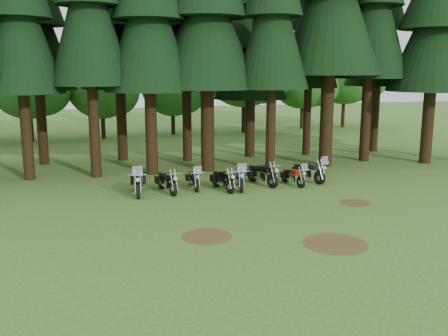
{
  "coord_description": "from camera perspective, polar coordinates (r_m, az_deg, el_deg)",
  "views": [
    {
      "loc": [
        -7.27,
        -18.39,
        5.85
      ],
      "look_at": [
        -0.26,
        5.0,
        1.0
      ],
      "focal_mm": 40.0,
      "sensor_mm": 36.0,
      "label": 1
    }
  ],
  "objects": [
    {
      "name": "pine_front_9",
      "position": [
        33.93,
        23.16,
        16.56
      ],
      "size": [
        5.44,
        5.44,
        15.89
      ],
      "color": "black",
      "rests_on": "ground"
    },
    {
      "name": "decid_2",
      "position": [
        43.3,
        -21.15,
        9.3
      ],
      "size": [
        6.72,
        6.53,
        8.4
      ],
      "color": "black",
      "rests_on": "ground"
    },
    {
      "name": "dirt_patch_0",
      "position": [
        17.92,
        -1.97,
        -7.81
      ],
      "size": [
        1.8,
        1.8,
        0.01
      ],
      "primitive_type": "cylinder",
      "color": "#4C3D1E",
      "rests_on": "ground"
    },
    {
      "name": "motorcycle_7",
      "position": [
        26.7,
        9.63,
        -0.47
      ],
      "size": [
        1.06,
        2.37,
        1.52
      ],
      "rotation": [
        0.0,
        0.0,
        0.33
      ],
      "color": "black",
      "rests_on": "ground"
    },
    {
      "name": "pine_back_5",
      "position": [
        35.04,
        9.87,
        17.5
      ],
      "size": [
        3.94,
        3.94,
        16.33
      ],
      "color": "black",
      "rests_on": "ground"
    },
    {
      "name": "motorcycle_3",
      "position": [
        24.48,
        -0.13,
        -1.47
      ],
      "size": [
        0.52,
        2.25,
        0.92
      ],
      "rotation": [
        0.0,
        0.0,
        0.17
      ],
      "color": "black",
      "rests_on": "ground"
    },
    {
      "name": "motorcycle_5",
      "position": [
        25.65,
        4.38,
        -0.81
      ],
      "size": [
        0.81,
        2.42,
        1.01
      ],
      "rotation": [
        0.0,
        0.0,
        0.27
      ],
      "color": "black",
      "rests_on": "ground"
    },
    {
      "name": "motorcycle_0",
      "position": [
        24.01,
        -9.79,
        -1.74
      ],
      "size": [
        0.64,
        2.53,
        1.59
      ],
      "rotation": [
        0.0,
        0.0,
        -0.13
      ],
      "color": "black",
      "rests_on": "ground"
    },
    {
      "name": "dirt_patch_1",
      "position": [
        23.02,
        14.77,
        -3.86
      ],
      "size": [
        1.4,
        1.4,
        0.01
      ],
      "primitive_type": "cylinder",
      "color": "#4C3D1E",
      "rests_on": "ground"
    },
    {
      "name": "motorcycle_6",
      "position": [
        25.76,
        7.9,
        -1.02
      ],
      "size": [
        0.59,
        2.06,
        1.29
      ],
      "rotation": [
        0.0,
        0.0,
        0.17
      ],
      "color": "black",
      "rests_on": "ground"
    },
    {
      "name": "pine_back_6",
      "position": [
        37.61,
        17.5,
        16.95
      ],
      "size": [
        4.59,
        4.59,
        16.58
      ],
      "color": "black",
      "rests_on": "ground"
    },
    {
      "name": "decid_4",
      "position": [
        45.61,
        -5.55,
        9.32
      ],
      "size": [
        5.93,
        5.76,
        7.41
      ],
      "color": "black",
      "rests_on": "ground"
    },
    {
      "name": "decid_7",
      "position": [
        52.54,
        14.19,
        11.3
      ],
      "size": [
        8.44,
        8.2,
        10.55
      ],
      "color": "black",
      "rests_on": "ground"
    },
    {
      "name": "pine_back_1",
      "position": [
        33.03,
        -20.98,
        17.23
      ],
      "size": [
        4.52,
        4.52,
        16.22
      ],
      "color": "black",
      "rests_on": "ground"
    },
    {
      "name": "pine_back_3",
      "position": [
        32.32,
        -4.44,
        18.04
      ],
      "size": [
        4.35,
        4.35,
        16.2
      ],
      "color": "black",
      "rests_on": "ground"
    },
    {
      "name": "pine_back_4",
      "position": [
        33.69,
        3.09,
        15.3
      ],
      "size": [
        4.94,
        4.94,
        13.78
      ],
      "color": "black",
      "rests_on": "ground"
    },
    {
      "name": "decid_3",
      "position": [
        43.62,
        -13.48,
        9.17
      ],
      "size": [
        6.12,
        5.95,
        7.65
      ],
      "color": "black",
      "rests_on": "ground"
    },
    {
      "name": "motorcycle_1",
      "position": [
        24.2,
        -6.53,
        -1.65
      ],
      "size": [
        0.55,
        2.32,
        0.95
      ],
      "rotation": [
        0.0,
        0.0,
        0.17
      ],
      "color": "black",
      "rests_on": "ground"
    },
    {
      "name": "motorcycle_2",
      "position": [
        24.81,
        -3.46,
        -1.37
      ],
      "size": [
        0.41,
        2.13,
        1.34
      ],
      "rotation": [
        0.0,
        0.0,
        -0.05
      ],
      "color": "black",
      "rests_on": "ground"
    },
    {
      "name": "motorcycle_4",
      "position": [
        24.78,
        1.8,
        -1.25
      ],
      "size": [
        0.8,
        2.36,
        1.49
      ],
      "rotation": [
        0.0,
        0.0,
        -0.22
      ],
      "color": "black",
      "rests_on": "ground"
    },
    {
      "name": "dirt_patch_2",
      "position": [
        17.6,
        12.59,
        -8.44
      ],
      "size": [
        2.2,
        2.2,
        0.01
      ],
      "primitive_type": "cylinder",
      "color": "#4C3D1E",
      "rests_on": "ground"
    },
    {
      "name": "decid_6",
      "position": [
        50.51,
        9.46,
        10.34
      ],
      "size": [
        7.06,
        6.86,
        8.82
      ],
      "color": "black",
      "rests_on": "ground"
    },
    {
      "name": "decid_5",
      "position": [
        46.78,
        2.82,
        11.68
      ],
      "size": [
        8.45,
        8.21,
        10.56
      ],
      "color": "black",
      "rests_on": "ground"
    },
    {
      "name": "ground",
      "position": [
        20.63,
        4.72,
        -5.28
      ],
      "size": [
        120.0,
        120.0,
        0.0
      ],
      "primitive_type": "plane",
      "color": "#3A6724",
      "rests_on": "ground"
    },
    {
      "name": "pine_back_2",
      "position": [
        33.16,
        -12.14,
        17.76
      ],
      "size": [
        4.85,
        4.85,
        16.3
      ],
      "color": "black",
      "rests_on": "ground"
    }
  ]
}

